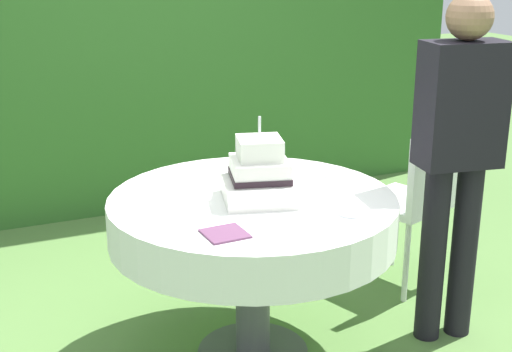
{
  "coord_description": "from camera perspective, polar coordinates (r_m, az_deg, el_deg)",
  "views": [
    {
      "loc": [
        -1.14,
        -2.61,
        1.77
      ],
      "look_at": [
        0.01,
        -0.02,
        0.86
      ],
      "focal_mm": 49.74,
      "sensor_mm": 36.0,
      "label": 1
    }
  ],
  "objects": [
    {
      "name": "serving_plate_far",
      "position": [
        3.3,
        6.46,
        -0.0
      ],
      "size": [
        0.1,
        0.1,
        0.01
      ],
      "primitive_type": "cylinder",
      "color": "white",
      "rests_on": "cake_table"
    },
    {
      "name": "cake_table",
      "position": [
        3.06,
        -0.27,
        -3.63
      ],
      "size": [
        1.24,
        1.24,
        0.76
      ],
      "color": "#4C4C51",
      "rests_on": "ground_plane"
    },
    {
      "name": "garden_chair",
      "position": [
        3.83,
        12.73,
        -1.39
      ],
      "size": [
        0.51,
        0.51,
        0.89
      ],
      "color": "white",
      "rests_on": "ground_plane"
    },
    {
      "name": "napkin_stack",
      "position": [
        2.63,
        -2.5,
        -4.65
      ],
      "size": [
        0.16,
        0.16,
        0.01
      ],
      "primitive_type": "cube",
      "rotation": [
        0.0,
        0.0,
        0.04
      ],
      "color": "#603856",
      "rests_on": "cake_table"
    },
    {
      "name": "wedding_cake",
      "position": [
        2.96,
        0.32,
        0.02
      ],
      "size": [
        0.37,
        0.37,
        0.36
      ],
      "color": "white",
      "rests_on": "cake_table"
    },
    {
      "name": "standing_person",
      "position": [
        3.27,
        15.92,
        2.17
      ],
      "size": [
        0.39,
        0.26,
        1.6
      ],
      "color": "black",
      "rests_on": "ground_plane"
    },
    {
      "name": "serving_plate_near",
      "position": [
        2.86,
        7.69,
        -2.91
      ],
      "size": [
        0.12,
        0.12,
        0.01
      ],
      "primitive_type": "cylinder",
      "color": "white",
      "rests_on": "cake_table"
    }
  ]
}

